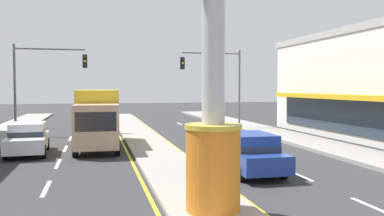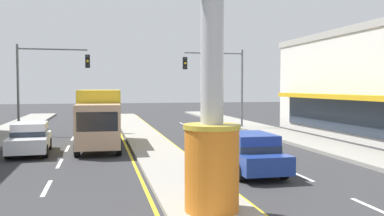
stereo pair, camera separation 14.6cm
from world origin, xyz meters
The scene contains 9 objects.
median_strip centered at (0.00, 18.00, 0.07)m, with size 2.34×52.00×0.14m, color gray.
sidewalk_right centered at (9.21, 16.00, 0.09)m, with size 2.88×60.00×0.18m, color gray.
lane_markings centered at (0.00, 16.65, 0.00)m, with size 9.08×52.00×0.01m.
district_sign centered at (0.00, 5.26, 3.61)m, with size 7.09×1.45×7.34m.
traffic_light_left_side centered at (-6.41, 24.99, 4.25)m, with size 4.86×0.46×6.20m.
traffic_light_right_side centered at (6.41, 25.71, 4.25)m, with size 4.86×0.46×6.20m.
sedan_near_right_lane centered at (2.82, 9.99, 0.79)m, with size 1.87×4.32×1.53m.
box_truck_far_right_lane centered at (-2.78, 17.95, 1.69)m, with size 2.38×6.96×3.12m.
sedan_near_left_lane centered at (-6.12, 16.58, 0.79)m, with size 2.01×4.39×1.53m.
Camera 1 is at (-2.90, -4.58, 3.28)m, focal length 38.15 mm.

